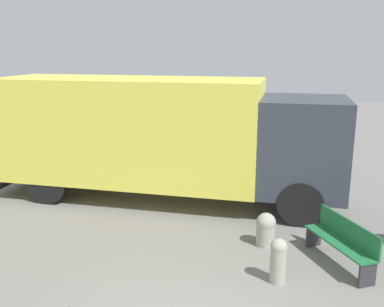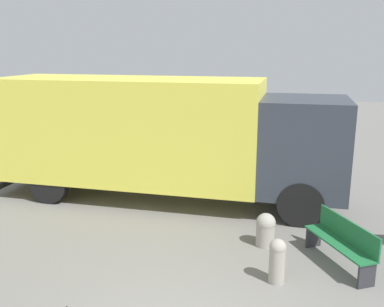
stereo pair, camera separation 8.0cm
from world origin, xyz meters
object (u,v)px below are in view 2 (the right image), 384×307
object	(u,v)px
bollard_near_bench	(277,259)
bollard_far_bench	(266,229)
park_bench	(342,241)
delivery_truck	(162,133)

from	to	relation	value
bollard_near_bench	bollard_far_bench	distance (m)	1.47
bollard_near_bench	bollard_far_bench	size ratio (longest dim) A/B	1.16
park_bench	bollard_near_bench	size ratio (longest dim) A/B	2.14
park_bench	bollard_far_bench	distance (m)	1.56
park_bench	bollard_far_bench	world-z (taller)	park_bench
delivery_truck	park_bench	world-z (taller)	delivery_truck
delivery_truck	park_bench	bearing A→B (deg)	-32.05
delivery_truck	bollard_far_bench	xyz separation A→B (m)	(2.71, -2.62, -1.47)
bollard_far_bench	delivery_truck	bearing A→B (deg)	136.01
park_bench	bollard_far_bench	bearing A→B (deg)	40.74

